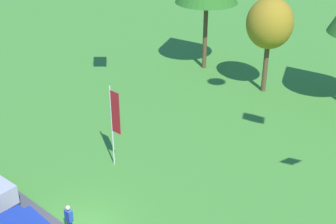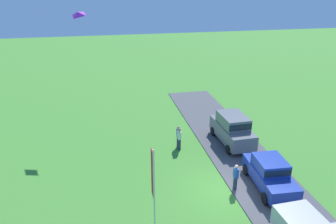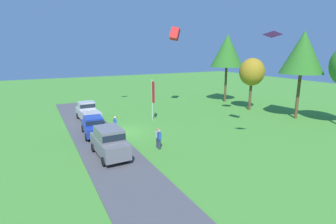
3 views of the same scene
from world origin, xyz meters
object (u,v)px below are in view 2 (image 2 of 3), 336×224
Objects in this scene: person_beside_suv at (178,136)px; kite_diamond_over_trees at (78,14)px; car_sedan_mid_row at (270,172)px; person_watching_sky at (179,139)px; car_suv_far_end at (232,128)px; person_on_lawn at (236,177)px; flag_banner at (153,182)px.

kite_diamond_over_trees reaches higher than person_beside_suv.
car_sedan_mid_row is 7.03m from person_watching_sky.
car_sedan_mid_row is 4.49× the size of kite_diamond_over_trees.
car_suv_far_end reaches higher than person_on_lawn.
person_watching_sky is 9.06m from flag_banner.
person_beside_suv is at bearing -20.87° from flag_banner.
car_sedan_mid_row is 17.48m from kite_diamond_over_trees.
car_suv_far_end is at bearing -20.13° from person_on_lawn.
person_watching_sky is at bearing 175.20° from person_beside_suv.
person_watching_sky is 1.00× the size of person_beside_suv.
flag_banner is (-8.61, 3.28, 2.21)m from person_beside_suv.
person_on_lawn is at bearing 159.87° from car_suv_far_end.
person_on_lawn is (0.17, 2.08, -0.16)m from car_sedan_mid_row.
kite_diamond_over_trees reaches higher than car_suv_far_end.
person_beside_suv is 1.70× the size of kite_diamond_over_trees.
car_suv_far_end is 6.04m from person_on_lawn.
car_suv_far_end is at bearing -87.83° from person_watching_sky.
flag_banner reaches higher than person_watching_sky.
car_suv_far_end is at bearing -115.97° from kite_diamond_over_trees.
kite_diamond_over_trees is (10.88, 8.65, 8.42)m from person_on_lawn.
car_suv_far_end is 2.72× the size of person_beside_suv.
kite_diamond_over_trees reaches higher than flag_banner.
flag_banner reaches higher than car_suv_far_end.
person_on_lawn is 0.35× the size of flag_banner.
car_suv_far_end reaches higher than person_beside_suv.
person_watching_sky is 0.44m from person_beside_suv.
person_beside_suv is 9.47m from flag_banner.
car_suv_far_end is 11.28m from flag_banner.
car_sedan_mid_row is at bearing -71.39° from flag_banner.
flag_banner is at bearing 116.57° from person_on_lawn.
car_sedan_mid_row is 2.09m from person_on_lawn.
person_watching_sky is at bearing 92.17° from car_suv_far_end.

